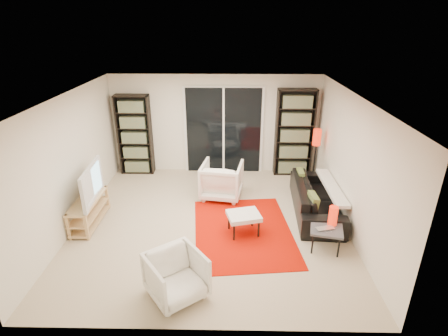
{
  "coord_description": "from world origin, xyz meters",
  "views": [
    {
      "loc": [
        0.36,
        -5.7,
        3.59
      ],
      "look_at": [
        0.25,
        0.3,
        1.0
      ],
      "focal_mm": 28.0,
      "sensor_mm": 36.0,
      "label": 1
    }
  ],
  "objects": [
    {
      "name": "bookshelf_left",
      "position": [
        -1.95,
        2.33,
        0.98
      ],
      "size": [
        0.8,
        0.3,
        1.95
      ],
      "color": "black",
      "rests_on": "ground"
    },
    {
      "name": "tv_stand",
      "position": [
        -2.27,
        -0.06,
        0.26
      ],
      "size": [
        0.38,
        1.18,
        0.5
      ],
      "color": "tan",
      "rests_on": "floor"
    },
    {
      "name": "armchair_back",
      "position": [
        0.19,
        1.06,
        0.39
      ],
      "size": [
        0.96,
        0.98,
        0.78
      ],
      "primitive_type": "imported",
      "rotation": [
        0.0,
        0.0,
        2.98
      ],
      "color": "white",
      "rests_on": "floor"
    },
    {
      "name": "table_lamp",
      "position": [
        2.08,
        -0.66,
        0.57
      ],
      "size": [
        0.15,
        0.15,
        0.33
      ],
      "primitive_type": "cylinder",
      "color": "red",
      "rests_on": "side_table"
    },
    {
      "name": "side_table",
      "position": [
        1.97,
        -0.77,
        0.36
      ],
      "size": [
        0.62,
        0.62,
        0.4
      ],
      "color": "#444449",
      "rests_on": "floor"
    },
    {
      "name": "tv",
      "position": [
        -2.25,
        -0.06,
        0.83
      ],
      "size": [
        0.24,
        1.16,
        0.66
      ],
      "primitive_type": "imported",
      "rotation": [
        0.0,
        0.0,
        1.65
      ],
      "color": "black",
      "rests_on": "tv_stand"
    },
    {
      "name": "bookshelf_right",
      "position": [
        1.9,
        2.33,
        1.05
      ],
      "size": [
        0.9,
        0.3,
        2.1
      ],
      "color": "black",
      "rests_on": "ground"
    },
    {
      "name": "floor_lamp",
      "position": [
        2.28,
        1.68,
        1.02
      ],
      "size": [
        0.2,
        0.2,
        1.34
      ],
      "color": "black",
      "rests_on": "floor"
    },
    {
      "name": "ceiling",
      "position": [
        0.0,
        0.0,
        2.4
      ],
      "size": [
        5.0,
        5.0,
        0.02
      ],
      "primitive_type": "cube",
      "color": "white",
      "rests_on": "wall_back"
    },
    {
      "name": "rug",
      "position": [
        0.61,
        -0.3,
        0.01
      ],
      "size": [
        1.96,
        2.51,
        0.01
      ],
      "primitive_type": "cube",
      "rotation": [
        0.0,
        0.0,
        0.1
      ],
      "color": "#BD0E00",
      "rests_on": "floor"
    },
    {
      "name": "wall_back",
      "position": [
        0.0,
        2.5,
        1.2
      ],
      "size": [
        5.0,
        0.02,
        2.4
      ],
      "primitive_type": "cube",
      "color": "white",
      "rests_on": "ground"
    },
    {
      "name": "armchair_front",
      "position": [
        -0.36,
        -1.91,
        0.33
      ],
      "size": [
        1.01,
        1.01,
        0.67
      ],
      "primitive_type": "imported",
      "rotation": [
        0.0,
        0.0,
        0.64
      ],
      "color": "white",
      "rests_on": "floor"
    },
    {
      "name": "sofa",
      "position": [
        2.08,
        0.43,
        0.31
      ],
      "size": [
        0.96,
        2.15,
        0.62
      ],
      "primitive_type": "imported",
      "rotation": [
        0.0,
        0.0,
        1.51
      ],
      "color": "black",
      "rests_on": "floor"
    },
    {
      "name": "laptop",
      "position": [
        1.94,
        -0.85,
        0.41
      ],
      "size": [
        0.34,
        0.26,
        0.02
      ],
      "primitive_type": "imported",
      "rotation": [
        0.0,
        0.0,
        0.24
      ],
      "color": "silver",
      "rests_on": "side_table"
    },
    {
      "name": "wall_right",
      "position": [
        2.5,
        0.0,
        1.2
      ],
      "size": [
        0.02,
        5.0,
        2.4
      ],
      "primitive_type": "cube",
      "color": "white",
      "rests_on": "ground"
    },
    {
      "name": "floor",
      "position": [
        0.0,
        0.0,
        0.0
      ],
      "size": [
        5.0,
        5.0,
        0.0
      ],
      "primitive_type": "plane",
      "color": "beige",
      "rests_on": "ground"
    },
    {
      "name": "ottoman",
      "position": [
        0.61,
        -0.35,
        0.35
      ],
      "size": [
        0.66,
        0.58,
        0.4
      ],
      "color": "white",
      "rests_on": "floor"
    },
    {
      "name": "wall_left",
      "position": [
        -2.5,
        0.0,
        1.2
      ],
      "size": [
        0.02,
        5.0,
        2.4
      ],
      "primitive_type": "cube",
      "color": "white",
      "rests_on": "ground"
    },
    {
      "name": "wall_front",
      "position": [
        0.0,
        -2.5,
        1.2
      ],
      "size": [
        5.0,
        0.02,
        2.4
      ],
      "primitive_type": "cube",
      "color": "white",
      "rests_on": "ground"
    },
    {
      "name": "sliding_door",
      "position": [
        0.2,
        2.46,
        1.05
      ],
      "size": [
        1.92,
        0.08,
        2.16
      ],
      "color": "white",
      "rests_on": "ground"
    }
  ]
}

